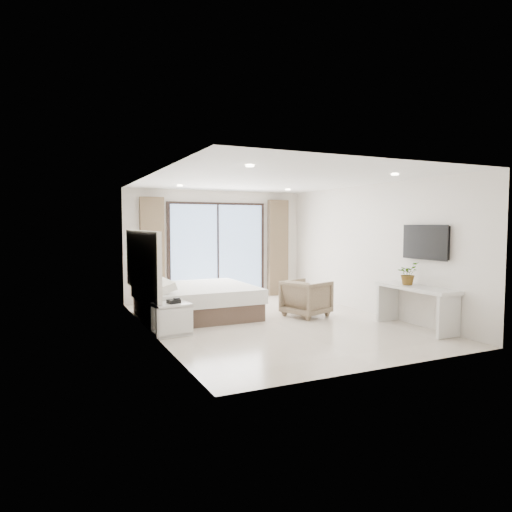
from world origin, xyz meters
The scene contains 8 objects.
ground centered at (0.00, 0.00, 0.00)m, with size 6.20×6.20×0.00m, color beige.
room_shell centered at (-0.20, 0.84, 1.58)m, with size 4.62×6.22×2.72m.
bed centered at (-1.19, 1.14, 0.33)m, with size 2.23×2.12×0.76m.
nightstand centered at (-2.02, -0.17, 0.27)m, with size 0.63×0.53×0.54m.
phone centered at (-1.98, -0.19, 0.58)m, with size 0.20×0.15×0.07m, color black.
console_desk centered at (2.04, -1.58, 0.56)m, with size 0.51×1.63×0.77m.
plant centered at (2.04, -1.36, 0.93)m, with size 0.37×0.41×0.32m, color #33662D.
armchair centered at (0.87, 0.23, 0.41)m, with size 0.79×0.74×0.82m, color #857757.
Camera 1 is at (-3.93, -7.66, 1.87)m, focal length 32.00 mm.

